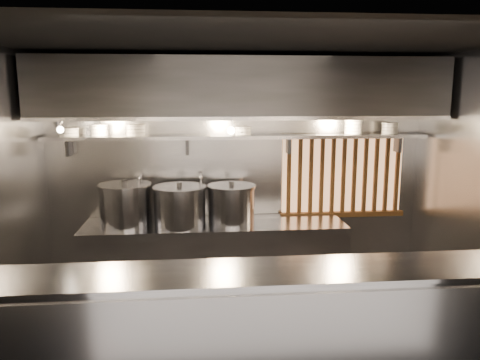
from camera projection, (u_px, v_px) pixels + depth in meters
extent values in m
plane|color=black|center=(252.00, 345.00, 4.47)|extent=(4.50, 4.50, 0.00)
plane|color=black|center=(253.00, 42.00, 3.96)|extent=(4.50, 4.50, 0.00)
plane|color=gray|center=(238.00, 175.00, 5.69)|extent=(4.50, 0.00, 4.50)
cube|color=#96969B|center=(267.00, 345.00, 3.44)|extent=(4.50, 0.50, 1.10)
cube|color=#96969B|center=(268.00, 272.00, 3.34)|extent=(4.50, 0.56, 0.03)
cube|color=#96969B|center=(215.00, 260.00, 5.47)|extent=(3.00, 0.70, 0.90)
cube|color=#96969B|center=(239.00, 137.00, 5.42)|extent=(4.40, 0.34, 0.04)
cube|color=#2D2D30|center=(241.00, 89.00, 5.11)|extent=(4.40, 0.80, 0.65)
cube|color=#96969B|center=(245.00, 119.00, 4.77)|extent=(4.40, 0.03, 0.04)
cube|color=#FFB272|center=(342.00, 175.00, 5.79)|extent=(1.50, 0.02, 0.92)
cube|color=brown|center=(345.00, 136.00, 5.65)|extent=(1.56, 0.06, 0.06)
cube|color=brown|center=(342.00, 214.00, 5.83)|extent=(1.56, 0.06, 0.06)
cube|color=brown|center=(289.00, 177.00, 5.68)|extent=(0.04, 0.04, 0.92)
cube|color=brown|center=(300.00, 176.00, 5.69)|extent=(0.04, 0.04, 0.92)
cube|color=brown|center=(311.00, 176.00, 5.70)|extent=(0.04, 0.04, 0.92)
cube|color=brown|center=(322.00, 176.00, 5.72)|extent=(0.04, 0.04, 0.92)
cube|color=brown|center=(333.00, 176.00, 5.73)|extent=(0.04, 0.04, 0.92)
cube|color=brown|center=(343.00, 176.00, 5.74)|extent=(0.04, 0.04, 0.92)
cube|color=brown|center=(354.00, 175.00, 5.75)|extent=(0.04, 0.04, 0.92)
cube|color=brown|center=(365.00, 175.00, 5.77)|extent=(0.04, 0.04, 0.92)
cube|color=brown|center=(376.00, 175.00, 5.78)|extent=(0.04, 0.04, 0.92)
cube|color=brown|center=(386.00, 175.00, 5.79)|extent=(0.04, 0.04, 0.92)
cube|color=brown|center=(397.00, 175.00, 5.80)|extent=(0.05, 0.04, 0.92)
cylinder|color=silver|center=(142.00, 194.00, 5.57)|extent=(0.03, 0.03, 0.48)
sphere|color=silver|center=(141.00, 175.00, 5.52)|extent=(0.04, 0.04, 0.04)
cylinder|color=silver|center=(140.00, 176.00, 5.40)|extent=(0.03, 0.26, 0.03)
sphere|color=silver|center=(139.00, 178.00, 5.27)|extent=(0.04, 0.04, 0.04)
cylinder|color=silver|center=(139.00, 184.00, 5.28)|extent=(0.03, 0.03, 0.14)
cylinder|color=silver|center=(201.00, 193.00, 5.63)|extent=(0.03, 0.03, 0.48)
sphere|color=silver|center=(201.00, 174.00, 5.59)|extent=(0.04, 0.04, 0.04)
cylinder|color=silver|center=(201.00, 175.00, 5.46)|extent=(0.03, 0.26, 0.03)
sphere|color=silver|center=(201.00, 177.00, 5.33)|extent=(0.04, 0.04, 0.04)
cylinder|color=silver|center=(201.00, 183.00, 5.35)|extent=(0.03, 0.03, 0.14)
cone|color=#96969B|center=(57.00, 124.00, 4.75)|extent=(0.25, 0.27, 0.20)
sphere|color=#FFE0B2|center=(60.00, 130.00, 4.75)|extent=(0.07, 0.07, 0.07)
cylinder|color=#2D2D30|center=(60.00, 115.00, 4.84)|extent=(0.02, 0.22, 0.02)
cylinder|color=#2D2D30|center=(231.00, 123.00, 5.27)|extent=(0.01, 0.01, 0.12)
sphere|color=#FFE0B2|center=(231.00, 131.00, 5.28)|extent=(0.09, 0.09, 0.09)
cylinder|color=#96969B|center=(126.00, 206.00, 5.27)|extent=(0.60, 0.60, 0.45)
cylinder|color=#96969B|center=(125.00, 185.00, 5.23)|extent=(0.63, 0.63, 0.03)
cylinder|color=#2D2D30|center=(125.00, 182.00, 5.22)|extent=(0.06, 0.06, 0.04)
cylinder|color=#96969B|center=(180.00, 207.00, 5.26)|extent=(0.75, 0.75, 0.42)
cylinder|color=#96969B|center=(179.00, 188.00, 5.22)|extent=(0.79, 0.79, 0.03)
cylinder|color=#2D2D30|center=(179.00, 185.00, 5.22)|extent=(0.06, 0.06, 0.04)
cylinder|color=#96969B|center=(231.00, 205.00, 5.38)|extent=(0.67, 0.67, 0.41)
cylinder|color=#96969B|center=(231.00, 186.00, 5.34)|extent=(0.71, 0.71, 0.03)
cylinder|color=#2D2D30|center=(231.00, 183.00, 5.33)|extent=(0.06, 0.06, 0.04)
cylinder|color=white|center=(69.00, 135.00, 5.24)|extent=(0.21, 0.21, 0.03)
cylinder|color=white|center=(69.00, 131.00, 5.23)|extent=(0.21, 0.21, 0.03)
cylinder|color=white|center=(69.00, 129.00, 5.23)|extent=(0.22, 0.22, 0.01)
cylinder|color=white|center=(100.00, 134.00, 5.27)|extent=(0.18, 0.18, 0.03)
cylinder|color=white|center=(99.00, 131.00, 5.26)|extent=(0.18, 0.18, 0.03)
cylinder|color=white|center=(99.00, 128.00, 5.26)|extent=(0.18, 0.18, 0.03)
cylinder|color=white|center=(99.00, 125.00, 5.25)|extent=(0.20, 0.20, 0.01)
cylinder|color=white|center=(136.00, 134.00, 5.31)|extent=(0.21, 0.21, 0.03)
cylinder|color=white|center=(136.00, 131.00, 5.30)|extent=(0.21, 0.21, 0.03)
cylinder|color=white|center=(136.00, 127.00, 5.29)|extent=(0.21, 0.21, 0.03)
cylinder|color=white|center=(136.00, 125.00, 5.29)|extent=(0.23, 0.23, 0.01)
cylinder|color=white|center=(243.00, 133.00, 5.42)|extent=(0.18, 0.18, 0.03)
cylinder|color=white|center=(243.00, 130.00, 5.41)|extent=(0.18, 0.18, 0.03)
cylinder|color=white|center=(243.00, 127.00, 5.41)|extent=(0.20, 0.20, 0.01)
cylinder|color=white|center=(353.00, 132.00, 5.54)|extent=(0.20, 0.20, 0.03)
cylinder|color=white|center=(353.00, 129.00, 5.53)|extent=(0.20, 0.20, 0.03)
cylinder|color=white|center=(353.00, 126.00, 5.53)|extent=(0.20, 0.20, 0.03)
cylinder|color=white|center=(354.00, 123.00, 5.52)|extent=(0.20, 0.20, 0.03)
cylinder|color=white|center=(354.00, 120.00, 5.51)|extent=(0.22, 0.22, 0.01)
cylinder|color=white|center=(390.00, 132.00, 5.58)|extent=(0.18, 0.18, 0.03)
cylinder|color=white|center=(390.00, 129.00, 5.58)|extent=(0.18, 0.18, 0.03)
cylinder|color=white|center=(390.00, 126.00, 5.57)|extent=(0.18, 0.18, 0.03)
cylinder|color=white|center=(390.00, 123.00, 5.56)|extent=(0.20, 0.20, 0.01)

